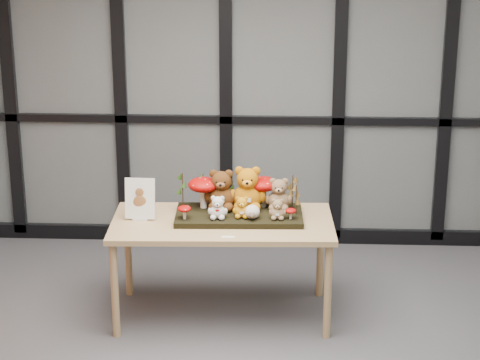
{
  "coord_description": "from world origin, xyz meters",
  "views": [
    {
      "loc": [
        -0.02,
        -4.33,
        2.73
      ],
      "look_at": [
        -0.27,
        1.05,
        0.99
      ],
      "focal_mm": 65.0,
      "sensor_mm": 36.0,
      "label": 1
    }
  ],
  "objects_px": {
    "mushroom_front_right": "(291,213)",
    "sign_holder": "(140,201)",
    "bear_small_yellow": "(242,206)",
    "plush_cream_hedgehog": "(252,211)",
    "mushroom_front_left": "(184,212)",
    "mushroom_back_left": "(204,191)",
    "bear_white_bow": "(218,206)",
    "bear_brown_medium": "(221,187)",
    "mushroom_back_right": "(263,190)",
    "bear_beige_small": "(278,208)",
    "bear_pooh_yellow": "(248,186)",
    "diorama_tray": "(239,215)",
    "bear_tan_back": "(279,192)",
    "display_table": "(222,230)"
  },
  "relations": [
    {
      "from": "bear_white_bow",
      "to": "mushroom_front_left",
      "type": "xyz_separation_m",
      "value": [
        -0.22,
        -0.02,
        -0.04
      ]
    },
    {
      "from": "bear_brown_medium",
      "to": "mushroom_back_right",
      "type": "bearing_deg",
      "value": 9.38
    },
    {
      "from": "mushroom_back_right",
      "to": "mushroom_front_left",
      "type": "xyz_separation_m",
      "value": [
        -0.51,
        -0.27,
        -0.06
      ]
    },
    {
      "from": "bear_tan_back",
      "to": "sign_holder",
      "type": "distance_m",
      "value": 0.94
    },
    {
      "from": "plush_cream_hedgehog",
      "to": "mushroom_front_right",
      "type": "xyz_separation_m",
      "value": [
        0.25,
        0.0,
        -0.01
      ]
    },
    {
      "from": "bear_small_yellow",
      "to": "plush_cream_hedgehog",
      "type": "bearing_deg",
      "value": -20.54
    },
    {
      "from": "plush_cream_hedgehog",
      "to": "mushroom_back_left",
      "type": "distance_m",
      "value": 0.4
    },
    {
      "from": "bear_pooh_yellow",
      "to": "plush_cream_hedgehog",
      "type": "distance_m",
      "value": 0.23
    },
    {
      "from": "diorama_tray",
      "to": "bear_small_yellow",
      "type": "distance_m",
      "value": 0.13
    },
    {
      "from": "mushroom_back_left",
      "to": "bear_white_bow",
      "type": "bearing_deg",
      "value": -61.44
    },
    {
      "from": "bear_tan_back",
      "to": "bear_pooh_yellow",
      "type": "bearing_deg",
      "value": 177.66
    },
    {
      "from": "bear_pooh_yellow",
      "to": "bear_beige_small",
      "type": "xyz_separation_m",
      "value": [
        0.21,
        -0.19,
        -0.09
      ]
    },
    {
      "from": "bear_small_yellow",
      "to": "mushroom_front_left",
      "type": "relative_size",
      "value": 1.58
    },
    {
      "from": "display_table",
      "to": "plush_cream_hedgehog",
      "type": "xyz_separation_m",
      "value": [
        0.2,
        -0.04,
        0.16
      ]
    },
    {
      "from": "bear_beige_small",
      "to": "plush_cream_hedgehog",
      "type": "xyz_separation_m",
      "value": [
        -0.17,
        -0.0,
        -0.02
      ]
    },
    {
      "from": "mushroom_front_left",
      "to": "sign_holder",
      "type": "bearing_deg",
      "value": 167.15
    },
    {
      "from": "plush_cream_hedgehog",
      "to": "mushroom_back_right",
      "type": "distance_m",
      "value": 0.26
    },
    {
      "from": "diorama_tray",
      "to": "bear_tan_back",
      "type": "xyz_separation_m",
      "value": [
        0.27,
        0.09,
        0.14
      ]
    },
    {
      "from": "diorama_tray",
      "to": "mushroom_front_left",
      "type": "xyz_separation_m",
      "value": [
        -0.35,
        -0.13,
        0.07
      ]
    },
    {
      "from": "bear_tan_back",
      "to": "mushroom_back_right",
      "type": "distance_m",
      "value": 0.12
    },
    {
      "from": "sign_holder",
      "to": "bear_beige_small",
      "type": "bearing_deg",
      "value": 0.2
    },
    {
      "from": "diorama_tray",
      "to": "mushroom_front_left",
      "type": "distance_m",
      "value": 0.38
    },
    {
      "from": "sign_holder",
      "to": "mushroom_back_right",
      "type": "bearing_deg",
      "value": 16.63
    },
    {
      "from": "bear_white_bow",
      "to": "mushroom_front_right",
      "type": "bearing_deg",
      "value": -1.1
    },
    {
      "from": "bear_brown_medium",
      "to": "bear_tan_back",
      "type": "height_order",
      "value": "bear_brown_medium"
    },
    {
      "from": "bear_beige_small",
      "to": "plush_cream_hedgehog",
      "type": "relative_size",
      "value": 1.49
    },
    {
      "from": "bear_beige_small",
      "to": "bear_pooh_yellow",
      "type": "bearing_deg",
      "value": 135.06
    },
    {
      "from": "display_table",
      "to": "plush_cream_hedgehog",
      "type": "bearing_deg",
      "value": -14.42
    },
    {
      "from": "bear_small_yellow",
      "to": "mushroom_back_right",
      "type": "relative_size",
      "value": 0.69
    },
    {
      "from": "bear_small_yellow",
      "to": "mushroom_front_left",
      "type": "bearing_deg",
      "value": -174.38
    },
    {
      "from": "bear_small_yellow",
      "to": "mushroom_front_right",
      "type": "bearing_deg",
      "value": -5.47
    },
    {
      "from": "bear_pooh_yellow",
      "to": "mushroom_back_left",
      "type": "xyz_separation_m",
      "value": [
        -0.3,
        0.01,
        -0.05
      ]
    },
    {
      "from": "display_table",
      "to": "bear_small_yellow",
      "type": "xyz_separation_m",
      "value": [
        0.13,
        -0.02,
        0.18
      ]
    },
    {
      "from": "diorama_tray",
      "to": "bear_white_bow",
      "type": "bearing_deg",
      "value": -143.6
    },
    {
      "from": "bear_pooh_yellow",
      "to": "mushroom_front_right",
      "type": "xyz_separation_m",
      "value": [
        0.29,
        -0.19,
        -0.12
      ]
    },
    {
      "from": "display_table",
      "to": "mushroom_back_right",
      "type": "distance_m",
      "value": 0.4
    },
    {
      "from": "bear_white_bow",
      "to": "plush_cream_hedgehog",
      "type": "distance_m",
      "value": 0.23
    },
    {
      "from": "diorama_tray",
      "to": "mushroom_front_right",
      "type": "height_order",
      "value": "mushroom_front_right"
    },
    {
      "from": "mushroom_front_right",
      "to": "sign_holder",
      "type": "relative_size",
      "value": 0.28
    },
    {
      "from": "bear_tan_back",
      "to": "sign_holder",
      "type": "xyz_separation_m",
      "value": [
        -0.92,
        -0.15,
        -0.03
      ]
    },
    {
      "from": "display_table",
      "to": "bear_brown_medium",
      "type": "relative_size",
      "value": 4.96
    },
    {
      "from": "bear_brown_medium",
      "to": "mushroom_back_left",
      "type": "xyz_separation_m",
      "value": [
        -0.12,
        0.01,
        -0.03
      ]
    },
    {
      "from": "bear_tan_back",
      "to": "bear_white_bow",
      "type": "bearing_deg",
      "value": -155.71
    },
    {
      "from": "bear_beige_small",
      "to": "mushroom_back_right",
      "type": "height_order",
      "value": "mushroom_back_right"
    },
    {
      "from": "diorama_tray",
      "to": "mushroom_front_left",
      "type": "bearing_deg",
      "value": -161.74
    },
    {
      "from": "bear_tan_back",
      "to": "bear_beige_small",
      "type": "distance_m",
      "value": 0.2
    },
    {
      "from": "bear_small_yellow",
      "to": "bear_beige_small",
      "type": "height_order",
      "value": "bear_small_yellow"
    },
    {
      "from": "bear_pooh_yellow",
      "to": "mushroom_front_right",
      "type": "height_order",
      "value": "bear_pooh_yellow"
    },
    {
      "from": "bear_beige_small",
      "to": "sign_holder",
      "type": "xyz_separation_m",
      "value": [
        -0.92,
        0.04,
        0.02
      ]
    },
    {
      "from": "diorama_tray",
      "to": "mushroom_back_left",
      "type": "distance_m",
      "value": 0.3
    }
  ]
}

